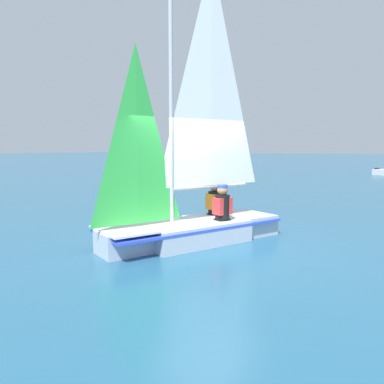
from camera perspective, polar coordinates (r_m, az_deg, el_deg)
ground_plane at (r=7.77m, az=-0.00°, el=-7.57°), size 260.00×260.00×0.00m
sailboat_main at (r=7.62m, az=0.14°, el=-1.22°), size 2.77×4.04×5.80m
sailor_helm at (r=7.78m, az=4.65°, el=-2.82°), size 0.40×0.42×1.16m
sailor_crew at (r=8.42m, az=3.51°, el=-2.07°), size 0.40×0.42×1.16m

